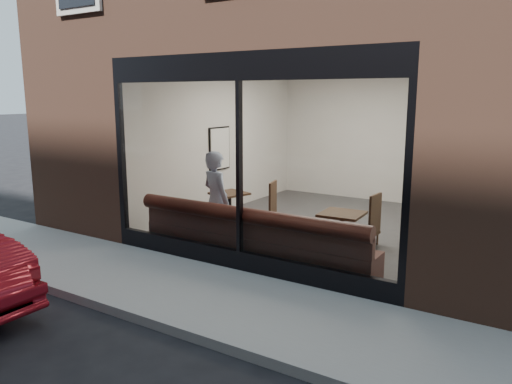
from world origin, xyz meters
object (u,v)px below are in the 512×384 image
Objects in this scene: banquette at (254,249)px; cafe_table_right at (342,214)px; cafe_chair_right at (364,233)px; cafe_chair_left at (263,217)px; person at (216,201)px; cafe_table_left at (229,194)px.

banquette is 6.14× the size of cafe_table_right.
cafe_table_right reaches higher than cafe_chair_right.
cafe_chair_left and cafe_chair_right have the same top height.
person is at bearing -160.14° from cafe_table_right.
cafe_chair_left is (0.46, 0.51, -0.50)m from cafe_table_left.
banquette is 9.07× the size of cafe_chair_right.
cafe_table_left is 0.92× the size of cafe_table_right.
person is 2.09m from cafe_table_right.
cafe_chair_left is at bearing 2.11° from cafe_chair_right.
cafe_table_left is at bearing 170.99° from cafe_table_right.
cafe_chair_left is at bearing 47.66° from cafe_table_left.
cafe_chair_right is at bearing -121.69° from person.
cafe_table_left is at bearing 13.66° from cafe_chair_right.
cafe_table_left is 1.36× the size of cafe_chair_right.
person reaches higher than cafe_table_left.
person is at bearing 167.11° from banquette.
person is 1.23m from cafe_table_left.
cafe_table_right is (1.97, 0.71, -0.11)m from person.
banquette is 8.90× the size of cafe_chair_left.
cafe_chair_left is 2.10m from cafe_chair_right.
cafe_table_left is 1.34× the size of cafe_chair_left.
cafe_table_left is (-1.41, 1.31, 0.52)m from banquette.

